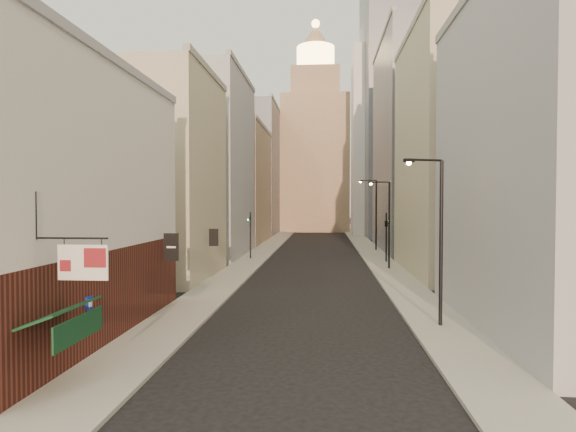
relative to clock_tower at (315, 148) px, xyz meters
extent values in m
cube|color=gray|center=(-5.50, -37.00, -17.56)|extent=(3.00, 140.00, 0.15)
cube|color=gray|center=(7.50, -37.00, -17.56)|extent=(3.00, 140.00, 0.15)
cube|color=#56241A|center=(-10.00, -83.00, -15.63)|extent=(6.00, 16.00, 4.00)
cube|color=silver|center=(-10.00, -83.00, -9.63)|extent=(6.00, 16.00, 8.00)
cube|color=#A5A5AB|center=(-7.20, -83.00, -5.53)|extent=(0.60, 16.00, 0.40)
cylinder|color=black|center=(-5.90, -89.00, -12.73)|extent=(2.40, 0.06, 0.06)
cube|color=beige|center=(-5.50, -89.00, -13.48)|extent=(1.60, 0.06, 1.10)
cube|color=maroon|center=(-5.10, -89.00, -13.33)|extent=(0.70, 0.10, 0.60)
cube|color=maroon|center=(-6.05, -89.00, -13.58)|extent=(0.35, 0.10, 0.35)
cube|color=black|center=(-6.35, -88.80, -15.08)|extent=(1.25, 3.00, 0.52)
cube|color=black|center=(-5.75, -88.80, -15.58)|extent=(0.06, 3.00, 0.80)
cube|color=#0C22A4|center=(-6.95, -85.80, -15.43)|extent=(0.08, 0.40, 0.50)
cube|color=black|center=(-6.30, -78.00, -14.03)|extent=(0.80, 0.08, 1.50)
cube|color=black|center=(-6.30, -68.00, -14.23)|extent=(0.70, 0.08, 1.30)
cube|color=#BCB495|center=(-11.00, -66.00, -9.63)|extent=(8.00, 12.00, 16.00)
cube|color=#A5A5AB|center=(-11.00, -50.00, -7.63)|extent=(8.00, 16.00, 20.00)
cube|color=#8B7155|center=(-11.00, -32.00, -9.13)|extent=(8.00, 18.00, 17.00)
cube|color=gray|center=(-11.00, -12.00, -5.63)|extent=(8.00, 20.00, 24.00)
cube|color=#A5A5AB|center=(13.00, -80.00, -9.63)|extent=(8.00, 16.00, 16.00)
cube|color=#BCB495|center=(13.00, -62.00, -7.63)|extent=(8.00, 16.00, 20.00)
cube|color=gray|center=(13.00, -42.00, -4.63)|extent=(8.00, 20.00, 26.00)
cube|color=gray|center=(19.00, -14.00, 7.37)|extent=(20.00, 22.00, 50.00)
cube|color=#8B7155|center=(0.00, 0.00, -3.63)|extent=(14.00, 14.00, 28.00)
cube|color=#8B7155|center=(0.00, 0.00, 13.37)|extent=(10.00, 10.00, 6.00)
cylinder|color=#FFCC72|center=(0.00, 0.00, 18.87)|extent=(8.00, 8.00, 5.00)
cone|color=#8B7155|center=(0.00, 0.00, 23.37)|extent=(7.00, 7.00, 5.00)
sphere|color=#FFCC72|center=(0.00, 0.00, 26.37)|extent=(1.80, 1.80, 1.80)
cube|color=silver|center=(11.00, -14.00, -0.63)|extent=(8.00, 8.00, 34.00)
cylinder|color=silver|center=(11.00, -14.00, 17.87)|extent=(6.00, 6.00, 3.00)
sphere|color=#A5A5AB|center=(11.00, -14.00, 20.37)|extent=(4.40, 4.40, 4.40)
cylinder|color=black|center=(11.00, -14.00, 22.87)|extent=(0.60, 0.60, 2.00)
cylinder|color=black|center=(7.47, -80.00, -13.64)|extent=(0.18, 0.18, 7.99)
cylinder|color=black|center=(6.65, -80.33, -9.64)|extent=(1.68, 0.77, 0.11)
cube|color=black|center=(5.82, -80.67, -9.69)|extent=(0.53, 0.36, 0.16)
sphere|color=#FFA33F|center=(5.82, -80.67, -9.80)|extent=(0.21, 0.21, 0.21)
cylinder|color=black|center=(7.68, -60.13, -13.73)|extent=(0.17, 0.17, 7.80)
cylinder|color=black|center=(6.84, -60.36, -9.83)|extent=(1.70, 0.56, 0.10)
cube|color=black|center=(6.01, -60.58, -9.87)|extent=(0.51, 0.31, 0.16)
sphere|color=#FFA33F|center=(6.01, -60.58, -9.99)|extent=(0.21, 0.21, 0.21)
cylinder|color=black|center=(8.31, -43.38, -13.26)|extent=(0.19, 0.19, 8.74)
cylinder|color=black|center=(7.34, -43.35, -8.90)|extent=(1.94, 0.18, 0.12)
cube|color=black|center=(6.37, -43.32, -8.95)|extent=(0.54, 0.23, 0.17)
sphere|color=#FFA33F|center=(6.37, -43.32, -9.07)|extent=(0.23, 0.23, 0.23)
cylinder|color=black|center=(-5.78, -53.52, -15.13)|extent=(0.16, 0.16, 5.00)
imported|color=black|center=(-5.78, -53.52, -13.43)|extent=(0.52, 0.52, 1.26)
sphere|color=#19E533|center=(-6.03, -53.52, -13.43)|extent=(0.16, 0.16, 0.16)
cylinder|color=black|center=(8.06, -55.22, -15.13)|extent=(0.16, 0.16, 5.00)
imported|color=black|center=(8.06, -55.22, -13.43)|extent=(0.67, 0.67, 1.27)
sphere|color=#19E533|center=(8.31, -55.22, -13.43)|extent=(0.16, 0.16, 0.16)
camera|label=1|loc=(1.93, -103.27, -11.63)|focal=30.00mm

